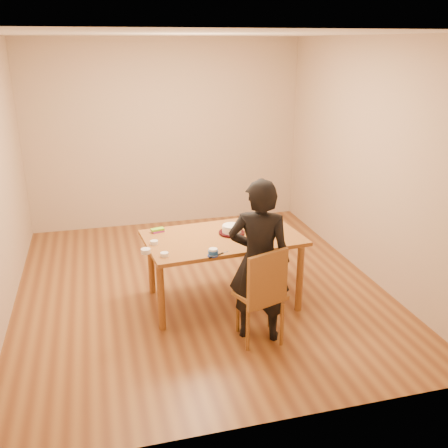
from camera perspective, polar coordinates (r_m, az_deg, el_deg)
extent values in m
cube|color=brown|center=(5.75, -2.83, -7.13)|extent=(4.00, 4.50, 0.00)
cube|color=silver|center=(5.11, -3.38, 20.89)|extent=(4.00, 4.50, 0.00)
cube|color=tan|center=(7.44, -6.68, 10.11)|extent=(4.00, 0.00, 2.70)
cube|color=tan|center=(5.98, 16.17, 7.00)|extent=(0.00, 4.50, 2.70)
cube|color=brown|center=(5.13, -0.14, -1.60)|extent=(1.65, 1.07, 0.04)
cube|color=brown|center=(4.62, 4.13, -8.11)|extent=(0.48, 0.48, 0.04)
cylinder|color=red|center=(5.18, 0.88, -1.01)|extent=(0.27, 0.27, 0.02)
cylinder|color=white|center=(5.17, 0.89, -0.57)|extent=(0.20, 0.20, 0.06)
ellipsoid|color=white|center=(5.15, 0.89, -0.11)|extent=(0.20, 0.20, 0.03)
cylinder|color=white|center=(4.65, -1.25, -3.24)|extent=(0.08, 0.08, 0.07)
cylinder|color=#183BA1|center=(4.66, -1.30, -3.61)|extent=(0.10, 0.10, 0.01)
ellipsoid|color=white|center=(4.65, -1.30, -3.46)|extent=(0.04, 0.04, 0.02)
cylinder|color=white|center=(4.68, -6.83, -3.47)|extent=(0.08, 0.08, 0.04)
cylinder|color=white|center=(4.96, -7.99, -2.10)|extent=(0.08, 0.08, 0.04)
cylinder|color=white|center=(4.77, -8.94, -3.07)|extent=(0.09, 0.09, 0.04)
cube|color=#CC30A3|center=(5.27, -7.55, -0.83)|extent=(0.13, 0.09, 0.02)
cube|color=green|center=(5.27, -7.61, -0.62)|extent=(0.15, 0.10, 0.02)
cube|color=black|center=(4.66, -0.88, -3.61)|extent=(0.16, 0.10, 0.01)
imported|color=black|center=(4.51, 4.04, -4.25)|extent=(0.66, 0.56, 1.54)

